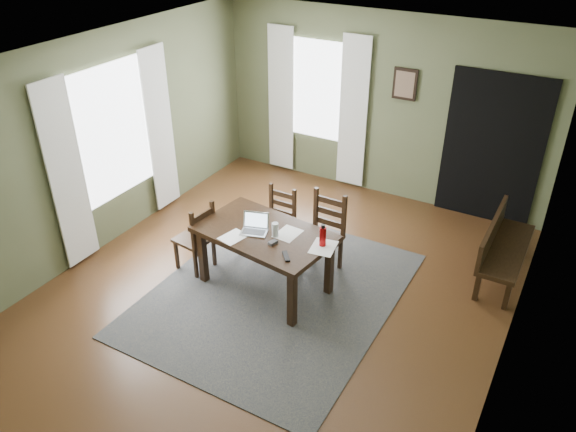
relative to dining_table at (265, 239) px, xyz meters
The scene contains 24 objects.
ground 0.71m from the dining_table, 20.28° to the right, with size 5.00×6.00×0.01m.
room_shell 1.14m from the dining_table, 20.28° to the right, with size 5.02×6.02×2.71m.
rug 0.69m from the dining_table, 20.28° to the right, with size 2.60×3.20×0.01m.
dining_table is the anchor object (origin of this frame).
chair_end 0.94m from the dining_table, behind, with size 0.44×0.44×0.91m.
chair_back_left 0.77m from the dining_table, 108.82° to the left, with size 0.39×0.39×0.89m.
chair_back_right 0.79m from the dining_table, 56.28° to the left, with size 0.45×0.46×1.01m.
bench 2.81m from the dining_table, 33.88° to the left, with size 0.44×1.36×0.77m.
laptop 0.18m from the dining_table, 162.31° to the right, with size 0.35×0.31×0.20m.
computer_mouse 0.29m from the dining_table, 38.44° to the right, with size 0.06×0.10×0.03m, color #3F3F42.
tv_remote 0.57m from the dining_table, 34.45° to the right, with size 0.05×0.19×0.02m, color black.
drinking_glass 0.23m from the dining_table, ahead, with size 0.07×0.07×0.16m, color silver.
water_bottle 0.73m from the dining_table, ahead, with size 0.08×0.08×0.26m.
paper_a 0.37m from the dining_table, 131.66° to the right, with size 0.22×0.29×0.00m, color white.
paper_c 0.29m from the dining_table, 19.40° to the left, with size 0.24×0.31×0.00m, color white.
paper_d 0.73m from the dining_table, ahead, with size 0.25×0.33×0.00m, color white.
window_left 2.43m from the dining_table, behind, with size 0.01×1.30×1.70m.
window_back 3.12m from the dining_table, 105.91° to the left, with size 1.00×0.01×1.50m.
curtain_left_near 2.43m from the dining_table, 163.24° to the right, with size 0.03×0.48×2.30m.
curtain_left_far 2.52m from the dining_table, 157.14° to the left, with size 0.03×0.48×2.30m.
curtain_back_left 3.26m from the dining_table, 116.73° to the left, with size 0.44×0.03×2.30m.
curtain_back_right 2.93m from the dining_table, 94.15° to the left, with size 0.44×0.03×2.30m.
framed_picture 3.14m from the dining_table, 79.82° to the left, with size 0.34×0.03×0.44m.
doorway_back 3.45m from the dining_table, 57.93° to the left, with size 1.30×0.03×2.10m.
Camera 1 is at (2.68, -4.45, 4.11)m, focal length 35.00 mm.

